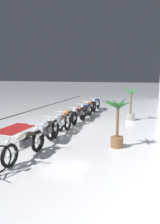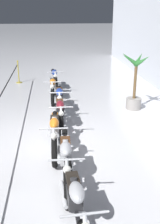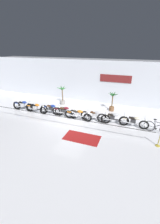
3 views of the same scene
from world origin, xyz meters
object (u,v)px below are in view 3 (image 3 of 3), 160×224
stanchion_mid_left (159,141)px  motorcycle_blue_2 (51,109)px  bicycle (157,128)px  potted_palm_right_of_row (112,101)px  motorcycle_cream_7 (134,122)px  motorcycle_silver_6 (113,118)px  motorcycle_orange_4 (78,115)px  stanchion_far_left (45,115)px  motorcycle_silver_5 (95,116)px  motorcycle_maroon_3 (65,111)px  motorcycle_blue_0 (23,106)px  potted_palm_left_of_row (62,96)px  motorcycle_orange_1 (36,108)px  floor_banner (82,138)px

stanchion_mid_left → motorcycle_blue_2: bearing=167.9°
bicycle → potted_palm_right_of_row: size_ratio=0.92×
motorcycle_cream_7 → motorcycle_blue_2: bearing=-179.4°
motorcycle_silver_6 → stanchion_mid_left: bearing=-31.2°
motorcycle_blue_2 → motorcycle_orange_4: size_ratio=0.96×
motorcycle_cream_7 → stanchion_far_left: 6.55m
motorcycle_silver_5 → potted_palm_right_of_row: size_ratio=1.30×
motorcycle_maroon_3 → motorcycle_silver_6: 3.98m
motorcycle_blue_0 → motorcycle_silver_5: bearing=0.9°
potted_palm_left_of_row → stanchion_far_left: size_ratio=0.16×
motorcycle_orange_4 → potted_palm_left_of_row: potted_palm_left_of_row is taller
motorcycle_blue_2 → potted_palm_left_of_row: bearing=94.6°
motorcycle_orange_1 → bicycle: bicycle is taller
motorcycle_silver_6 → bicycle: size_ratio=1.41×
motorcycle_silver_5 → potted_palm_left_of_row: size_ratio=1.20×
motorcycle_orange_4 → motorcycle_cream_7: bearing=3.8°
motorcycle_blue_0 → bicycle: 11.14m
stanchion_mid_left → floor_banner: 4.63m
motorcycle_silver_6 → potted_palm_left_of_row: potted_palm_left_of_row is taller
motorcycle_cream_7 → potted_palm_right_of_row: size_ratio=1.13×
floor_banner → motorcycle_orange_1: bearing=156.2°
floor_banner → potted_palm_left_of_row: bearing=127.9°
motorcycle_orange_1 → motorcycle_maroon_3: 2.72m
motorcycle_orange_1 → stanchion_far_left: stanchion_far_left is taller
motorcycle_blue_0 → motorcycle_orange_1: (1.40, -0.07, -0.02)m
motorcycle_orange_1 → floor_banner: (5.12, -2.32, -0.45)m
motorcycle_blue_0 → motorcycle_orange_4: (5.39, -0.10, -0.02)m
motorcycle_blue_0 → floor_banner: bearing=-20.1°
motorcycle_maroon_3 → motorcycle_orange_4: motorcycle_maroon_3 is taller
motorcycle_silver_5 → stanchion_far_left: 3.85m
motorcycle_blue_2 → motorcycle_silver_5: 3.88m
motorcycle_blue_0 → potted_palm_right_of_row: potted_palm_right_of_row is taller
potted_palm_right_of_row → stanchion_mid_left: potted_palm_right_of_row is taller
motorcycle_orange_1 → potted_palm_right_of_row: (6.21, 2.76, 0.52)m
potted_palm_right_of_row → bicycle: bearing=-37.9°
motorcycle_cream_7 → floor_banner: motorcycle_cream_7 is taller
floor_banner → motorcycle_blue_0: bearing=160.4°
motorcycle_orange_1 → bicycle: (9.73, 0.02, -0.06)m
potted_palm_left_of_row → floor_banner: 6.43m
motorcycle_blue_2 → bicycle: (8.27, -0.17, -0.07)m
motorcycle_maroon_3 → floor_banner: (2.40, -2.49, -0.47)m
motorcycle_silver_5 → stanchion_mid_left: size_ratio=2.30×
motorcycle_cream_7 → potted_palm_left_of_row: size_ratio=1.03×
stanchion_far_left → motorcycle_blue_2: bearing=104.7°
motorcycle_blue_0 → bicycle: bicycle is taller
motorcycle_blue_2 → motorcycle_silver_6: 5.24m
motorcycle_cream_7 → stanchion_mid_left: size_ratio=1.99×
motorcycle_blue_2 → floor_banner: 4.46m
motorcycle_blue_0 → stanchion_far_left: stanchion_far_left is taller
motorcycle_silver_5 → bicycle: size_ratio=1.42×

